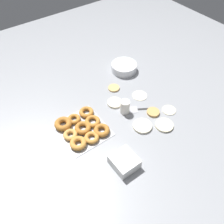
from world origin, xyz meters
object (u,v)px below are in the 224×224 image
Objects in this scene: donut_tray at (82,128)px; batter_bowl at (124,67)px; pancake_1 at (142,126)px; pancake_5 at (164,125)px; pancake_4 at (140,95)px; pancake_6 at (169,110)px; container_stack at (124,162)px; paper_cup at (125,107)px; pancake_3 at (153,112)px; pancake_2 at (115,103)px; spatula at (134,109)px; pancake_0 at (114,88)px.

batter_bowl is at bearing 118.39° from donut_tray.
pancake_1 is 0.13m from pancake_5.
pancake_1 is at bearing -37.33° from pancake_4.
pancake_6 is at bearing 16.52° from pancake_4.
pancake_5 is 0.83× the size of container_stack.
container_stack is (0.14, -0.48, 0.03)m from pancake_6.
pancake_6 is (0.22, 0.06, 0.00)m from pancake_4.
paper_cup reaches higher than pancake_5.
pancake_6 is at bearing -2.72° from batter_bowl.
paper_cup is at bearing 140.76° from container_stack.
pancake_3 is at bearing -15.00° from batter_bowl.
pancake_2 is 1.22× the size of pancake_3.
pancake_1 is 0.61× the size of batter_bowl.
batter_bowl is at bearing 153.26° from pancake_1.
spatula is at bearing 74.71° from paper_cup.
pancake_2 is at bearing 101.65° from donut_tray.
pancake_0 is 0.24m from spatula.
paper_cup reaches higher than donut_tray.
pancake_3 is at bearing 171.36° from pancake_5.
pancake_6 is at bearing 122.40° from pancake_5.
pancake_0 is 0.46m from pancake_5.
pancake_1 is 0.14m from pancake_3.
pancake_5 is at bearing 56.56° from pancake_1.
paper_cup reaches higher than pancake_4.
pancake_6 is (0.26, 0.25, -0.00)m from pancake_2.
donut_tray is at bearing -64.00° from pancake_0.
pancake_6 is at bearing 66.02° from pancake_3.
container_stack is (0.40, -0.24, 0.02)m from pancake_2.
pancake_3 is 0.80× the size of pancake_4.
pancake_5 is at bearing -10.28° from pancake_4.
pancake_1 is 1.15× the size of pancake_4.
pancake_2 is 1.11× the size of pancake_6.
pancake_3 is 0.43m from container_stack.
pancake_5 is at bearing 21.25° from pancake_2.
pancake_6 is 0.29m from paper_cup.
batter_bowl is (-0.50, 0.25, 0.02)m from pancake_1.
batter_bowl is (-0.12, 0.19, 0.02)m from pancake_0.
pancake_2 is 0.74× the size of container_stack.
pancake_1 and pancake_3 have the same top height.
pancake_5 is 0.37× the size of donut_tray.
pancake_4 is at bearing 30.82° from pancake_0.
container_stack is (0.52, -0.32, 0.03)m from pancake_0.
pancake_1 is at bearing -123.44° from pancake_5.
pancake_5 reaches higher than pancake_4.
pancake_1 is 0.39× the size of donut_tray.
container_stack is at bearing -30.51° from pancake_2.
pancake_6 reaches higher than pancake_4.
pancake_4 is 1.08× the size of paper_cup.
pancake_4 is (0.04, 0.18, -0.00)m from pancake_2.
pancake_3 is at bearing 51.54° from paper_cup.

